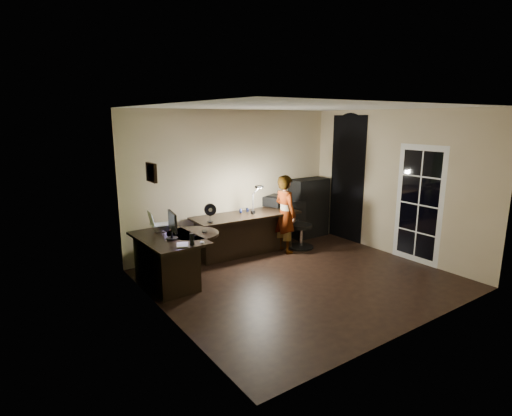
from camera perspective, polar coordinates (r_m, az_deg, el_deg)
floor at (r=6.60m, az=6.37°, el=-10.05°), size 4.50×4.00×0.01m
ceiling at (r=6.09m, az=7.01°, el=14.17°), size 4.50×4.00×0.01m
wall_back at (r=7.80m, az=-3.09°, el=3.92°), size 4.50×0.01×2.70m
wall_front at (r=4.92m, az=22.23°, el=-2.23°), size 4.50×0.01×2.70m
wall_left at (r=5.04m, az=-13.00°, el=-1.27°), size 0.01×4.00×2.70m
wall_right at (r=7.86m, az=19.15°, el=3.30°), size 0.01×4.00×2.70m
green_wall_overlay at (r=5.05m, az=-12.84°, el=-1.24°), size 0.00×4.00×2.70m
arched_doorway at (r=8.58m, az=12.89°, el=4.08°), size 0.01×0.90×2.60m
french_door at (r=7.59m, az=22.23°, el=0.44°), size 0.02×0.92×2.10m
framed_picture at (r=5.38m, az=-14.72°, el=4.93°), size 0.04×0.30×0.25m
desk_left at (r=6.35m, az=-12.28°, el=-7.42°), size 0.88×1.37×0.77m
desk_right at (r=7.60m, az=-1.37°, el=-3.74°), size 2.11×0.82×0.78m
cabinet at (r=8.77m, az=7.53°, el=0.05°), size 0.85×0.43×1.27m
laptop_stand at (r=6.57m, az=-13.40°, el=-2.73°), size 0.26×0.23×0.09m
laptop at (r=6.53m, az=-13.47°, el=-1.37°), size 0.38×0.36×0.23m
monitor at (r=6.06m, az=-11.98°, el=-2.99°), size 0.17×0.45×0.29m
mouse at (r=5.79m, az=-7.70°, el=-4.90°), size 0.08×0.10×0.03m
phone at (r=6.41m, az=-7.36°, el=-3.27°), size 0.11×0.16×0.01m
pen at (r=6.20m, az=-8.96°, el=-3.85°), size 0.04×0.14×0.01m
speaker at (r=5.72m, az=-9.13°, el=-4.43°), size 0.09×0.09×0.17m
notepad at (r=5.77m, az=-10.46°, el=-5.18°), size 0.24×0.27×0.01m
desk_fan at (r=6.90m, az=-6.59°, el=-0.66°), size 0.24×0.18×0.32m
headphones at (r=7.57m, az=-1.73°, el=-0.28°), size 0.21×0.12×0.09m
printer at (r=8.20m, az=2.83°, el=1.13°), size 0.58×0.53×0.21m
desk_lamp at (r=7.41m, az=-0.44°, el=1.38°), size 0.20×0.29×0.58m
office_chair at (r=7.98m, az=6.50°, el=-2.55°), size 0.62×0.62×0.90m
person at (r=7.64m, az=4.20°, el=-0.87°), size 0.37×0.55×1.50m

